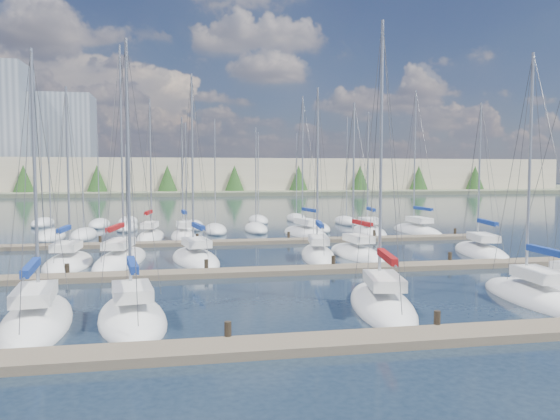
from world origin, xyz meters
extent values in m
plane|color=#1C2938|center=(0.00, 60.00, 0.00)|extent=(400.00, 400.00, 0.00)
cube|color=#6B5E4C|center=(0.00, 2.00, 0.15)|extent=(44.00, 1.80, 0.35)
cylinder|color=#2D261C|center=(-4.00, 2.90, 0.30)|extent=(0.26, 0.26, 1.10)
cylinder|color=#2D261C|center=(4.00, 2.90, 0.30)|extent=(0.26, 0.26, 1.10)
cube|color=#6B5E4C|center=(0.00, 16.00, 0.15)|extent=(44.00, 1.80, 0.35)
cylinder|color=#2D261C|center=(-12.00, 16.90, 0.30)|extent=(0.26, 0.26, 1.10)
cylinder|color=#2D261C|center=(-4.00, 16.90, 0.30)|extent=(0.26, 0.26, 1.10)
cylinder|color=#2D261C|center=(4.00, 16.90, 0.30)|extent=(0.26, 0.26, 1.10)
cylinder|color=#2D261C|center=(12.00, 16.90, 0.30)|extent=(0.26, 0.26, 1.10)
cylinder|color=#2D261C|center=(20.00, 16.90, 0.30)|extent=(0.26, 0.26, 1.10)
cube|color=#6B5E4C|center=(0.00, 30.00, 0.15)|extent=(44.00, 1.80, 0.35)
cylinder|color=#2D261C|center=(-12.00, 30.90, 0.30)|extent=(0.26, 0.26, 1.10)
cylinder|color=#2D261C|center=(-4.00, 30.90, 0.30)|extent=(0.26, 0.26, 1.10)
cylinder|color=#2D261C|center=(4.00, 30.90, 0.30)|extent=(0.26, 0.26, 1.10)
cylinder|color=#2D261C|center=(12.00, 30.90, 0.30)|extent=(0.26, 0.26, 1.10)
cylinder|color=#2D261C|center=(20.00, 30.90, 0.30)|extent=(0.26, 0.26, 1.10)
ellipsoid|color=white|center=(-5.12, 34.67, 0.05)|extent=(2.73, 6.33, 1.60)
cube|color=silver|center=(-5.09, 34.36, 1.35)|extent=(1.40, 2.25, 0.50)
cylinder|color=#9EA0A5|center=(-5.16, 35.16, 6.14)|extent=(0.14, 0.14, 10.08)
cylinder|color=#9EA0A5|center=(-5.05, 33.87, 2.40)|extent=(0.31, 2.59, 0.10)
cube|color=navy|center=(-5.05, 33.87, 2.52)|extent=(0.49, 2.40, 0.30)
ellipsoid|color=white|center=(6.57, 35.35, 0.05)|extent=(4.28, 8.80, 1.60)
cube|color=maroon|center=(6.57, 35.35, 0.05)|extent=(2.17, 4.24, 0.12)
cube|color=silver|center=(6.64, 34.93, 1.35)|extent=(2.05, 3.18, 0.50)
cylinder|color=#9EA0A5|center=(6.44, 36.01, 7.29)|extent=(0.14, 0.14, 12.37)
cylinder|color=#9EA0A5|center=(6.76, 34.27, 2.40)|extent=(0.74, 3.50, 0.10)
cube|color=navy|center=(6.76, 34.27, 2.52)|extent=(0.88, 3.26, 0.30)
ellipsoid|color=white|center=(16.48, 20.61, 0.05)|extent=(4.18, 8.94, 1.60)
cube|color=silver|center=(16.40, 20.19, 1.35)|extent=(1.99, 3.23, 0.50)
cylinder|color=#9EA0A5|center=(16.60, 21.29, 6.19)|extent=(0.14, 0.14, 10.17)
cylinder|color=#9EA0A5|center=(16.27, 19.51, 2.40)|extent=(0.75, 3.57, 0.10)
cube|color=navy|center=(16.27, 19.51, 2.52)|extent=(0.90, 3.32, 0.30)
ellipsoid|color=white|center=(-9.49, 22.01, 0.05)|extent=(4.14, 9.91, 1.60)
cube|color=silver|center=(-9.56, 21.53, 1.35)|extent=(1.99, 3.55, 0.50)
cylinder|color=#9EA0A5|center=(-9.37, 22.77, 7.91)|extent=(0.14, 0.14, 13.61)
cylinder|color=#9EA0A5|center=(-9.68, 20.77, 2.40)|extent=(0.71, 4.00, 0.10)
cube|color=maroon|center=(-9.68, 20.77, 2.52)|extent=(0.86, 3.71, 0.30)
ellipsoid|color=white|center=(-12.73, 21.16, 0.05)|extent=(3.12, 7.43, 1.60)
cube|color=black|center=(-12.73, 21.16, 0.05)|extent=(1.61, 3.57, 0.12)
cube|color=silver|center=(-12.75, 20.80, 1.35)|extent=(1.65, 2.63, 0.50)
cylinder|color=#9EA0A5|center=(-12.70, 21.75, 6.40)|extent=(0.14, 0.14, 10.60)
cylinder|color=#9EA0A5|center=(-12.77, 20.21, 2.40)|extent=(0.24, 3.07, 0.10)
cube|color=navy|center=(-12.77, 20.21, 2.52)|extent=(0.43, 2.84, 0.30)
ellipsoid|color=white|center=(-8.09, 34.82, 0.05)|extent=(3.17, 7.65, 1.60)
cube|color=black|center=(-8.09, 34.82, 0.05)|extent=(1.61, 3.68, 0.12)
cube|color=silver|center=(-8.13, 34.45, 1.35)|extent=(1.55, 2.73, 0.50)
cylinder|color=#9EA0A5|center=(-8.01, 35.40, 6.94)|extent=(0.14, 0.14, 11.68)
cylinder|color=#9EA0A5|center=(-8.21, 33.86, 2.40)|extent=(0.50, 3.11, 0.10)
cube|color=maroon|center=(-8.21, 33.86, 2.52)|extent=(0.66, 2.88, 0.30)
ellipsoid|color=white|center=(-4.50, 21.55, 0.05)|extent=(4.16, 8.45, 1.60)
cube|color=maroon|center=(-4.50, 21.55, 0.05)|extent=(2.11, 4.08, 0.12)
cube|color=silver|center=(-4.43, 21.16, 1.35)|extent=(2.01, 3.05, 0.50)
cylinder|color=#9EA0A5|center=(-4.61, 22.19, 6.97)|extent=(0.14, 0.14, 11.75)
cylinder|color=#9EA0A5|center=(-4.32, 20.52, 2.40)|extent=(0.68, 3.36, 0.10)
cube|color=navy|center=(-4.32, 20.52, 2.52)|extent=(0.83, 3.13, 0.30)
ellipsoid|color=white|center=(7.13, 21.66, 0.05)|extent=(3.22, 7.96, 1.60)
cube|color=black|center=(7.13, 21.66, 0.05)|extent=(1.65, 3.83, 0.12)
cube|color=silver|center=(7.17, 21.28, 1.35)|extent=(1.63, 2.83, 0.50)
cylinder|color=#9EA0A5|center=(7.08, 22.28, 6.14)|extent=(0.14, 0.14, 10.07)
cylinder|color=#9EA0A5|center=(7.22, 20.66, 2.40)|extent=(0.39, 3.26, 0.10)
cube|color=maroon|center=(7.22, 20.66, 2.52)|extent=(0.57, 3.02, 0.30)
ellipsoid|color=white|center=(10.96, 6.86, 0.05)|extent=(2.94, 7.94, 1.60)
cube|color=silver|center=(10.94, 6.47, 1.35)|extent=(1.53, 2.81, 0.50)
cylinder|color=#9EA0A5|center=(10.99, 7.48, 6.45)|extent=(0.14, 0.14, 10.70)
cylinder|color=#9EA0A5|center=(10.90, 5.84, 2.40)|extent=(0.28, 3.28, 0.10)
cube|color=navy|center=(10.90, 5.84, 2.52)|extent=(0.47, 3.03, 0.30)
ellipsoid|color=white|center=(-7.58, 6.63, 0.05)|extent=(3.70, 7.58, 1.60)
cube|color=silver|center=(-7.53, 6.27, 1.35)|extent=(1.83, 2.73, 0.50)
cylinder|color=#9EA0A5|center=(-7.66, 7.21, 6.33)|extent=(0.14, 0.14, 10.47)
cylinder|color=#9EA0A5|center=(-7.45, 5.69, 2.40)|extent=(0.52, 3.04, 0.10)
cube|color=navy|center=(-7.45, 5.69, 2.52)|extent=(0.69, 2.82, 0.30)
ellipsoid|color=white|center=(-11.32, 6.94, 0.05)|extent=(3.51, 8.77, 1.60)
cube|color=black|center=(-11.32, 6.94, 0.05)|extent=(1.79, 4.22, 0.12)
cube|color=silver|center=(-11.28, 6.52, 1.35)|extent=(1.75, 3.12, 0.50)
cylinder|color=#9EA0A5|center=(-11.39, 7.62, 6.10)|extent=(0.14, 0.14, 9.99)
cylinder|color=#9EA0A5|center=(-11.21, 5.84, 2.40)|extent=(0.47, 3.58, 0.10)
cube|color=navy|center=(-11.21, 5.84, 2.52)|extent=(0.64, 3.32, 0.30)
ellipsoid|color=white|center=(4.19, 21.45, 0.05)|extent=(3.62, 8.71, 1.60)
cube|color=silver|center=(4.13, 21.04, 1.35)|extent=(1.72, 3.12, 0.50)
cylinder|color=#9EA0A5|center=(4.30, 22.12, 6.63)|extent=(0.14, 0.14, 11.06)
cylinder|color=#9EA0A5|center=(4.02, 20.37, 2.40)|extent=(0.67, 3.52, 0.10)
cube|color=navy|center=(4.02, 20.37, 2.52)|extent=(0.82, 3.27, 0.30)
ellipsoid|color=white|center=(18.22, 35.35, 0.05)|extent=(3.06, 9.47, 1.60)
cube|color=black|center=(18.22, 35.35, 0.05)|extent=(1.58, 4.55, 0.12)
cube|color=silver|center=(18.24, 34.88, 1.35)|extent=(1.62, 3.33, 0.50)
cylinder|color=#9EA0A5|center=(18.19, 36.10, 7.75)|extent=(0.14, 0.14, 13.29)
cylinder|color=#9EA0A5|center=(18.26, 34.13, 2.40)|extent=(0.23, 3.94, 0.10)
cube|color=navy|center=(18.26, 34.13, 2.52)|extent=(0.42, 3.63, 0.30)
ellipsoid|color=white|center=(3.30, 6.82, 0.05)|extent=(4.11, 8.70, 1.60)
cube|color=maroon|center=(3.30, 6.82, 0.05)|extent=(2.08, 4.19, 0.12)
cube|color=silver|center=(3.23, 6.41, 1.35)|extent=(1.95, 3.14, 0.50)
cylinder|color=#9EA0A5|center=(3.43, 7.48, 7.01)|extent=(0.14, 0.14, 11.82)
cylinder|color=#9EA0A5|center=(3.10, 5.75, 2.40)|extent=(0.75, 3.47, 0.10)
cube|color=maroon|center=(3.10, 5.75, 2.52)|extent=(0.89, 3.23, 0.30)
ellipsoid|color=white|center=(13.07, 35.35, 0.05)|extent=(4.54, 9.32, 1.60)
cube|color=silver|center=(12.99, 34.90, 1.35)|extent=(2.21, 3.36, 0.50)
cylinder|color=#9EA0A5|center=(13.18, 36.05, 6.59)|extent=(0.14, 0.14, 10.98)
cylinder|color=#9EA0A5|center=(12.88, 34.20, 2.40)|extent=(0.70, 3.72, 0.10)
cube|color=navy|center=(12.88, 34.20, 2.52)|extent=(0.85, 3.45, 0.30)
cylinder|color=#9EA0A5|center=(-20.75, 49.89, 6.50)|extent=(0.12, 0.12, 11.20)
ellipsoid|color=white|center=(-20.75, 49.89, 0.25)|extent=(2.20, 6.40, 1.40)
cylinder|color=#9EA0A5|center=(-3.94, 43.45, 5.97)|extent=(0.12, 0.12, 10.14)
ellipsoid|color=white|center=(-3.94, 43.45, 0.25)|extent=(2.20, 6.40, 1.40)
cylinder|color=#9EA0A5|center=(-4.68, 43.24, 6.14)|extent=(0.12, 0.12, 10.49)
ellipsoid|color=white|center=(-4.68, 43.24, 0.25)|extent=(2.20, 6.40, 1.40)
cylinder|color=#9EA0A5|center=(9.07, 50.53, 5.93)|extent=(0.12, 0.12, 10.06)
ellipsoid|color=white|center=(9.07, 50.53, 0.25)|extent=(2.20, 6.40, 1.40)
cylinder|color=#9EA0A5|center=(-14.23, 47.33, 5.60)|extent=(0.12, 0.12, 9.39)
ellipsoid|color=white|center=(-14.23, 47.33, 0.25)|extent=(2.20, 6.40, 1.40)
cylinder|color=#9EA0A5|center=(-16.97, 36.19, 5.83)|extent=(0.12, 0.12, 9.85)
ellipsoid|color=white|center=(-16.97, 36.19, 0.25)|extent=(2.20, 6.40, 1.40)
cylinder|color=#9EA0A5|center=(-14.23, 36.83, 5.55)|extent=(0.12, 0.12, 9.30)
ellipsoid|color=white|center=(-14.23, 36.83, 0.25)|extent=(2.20, 6.40, 1.40)
cylinder|color=#9EA0A5|center=(13.97, 45.41, 6.74)|extent=(0.12, 0.12, 11.68)
ellipsoid|color=white|center=(13.97, 45.41, 0.25)|extent=(2.20, 6.40, 1.40)
cylinder|color=#9EA0A5|center=(2.31, 39.32, 5.78)|extent=(0.12, 0.12, 9.76)
ellipsoid|color=white|center=(2.31, 39.32, 0.25)|extent=(2.20, 6.40, 1.40)
cylinder|color=#9EA0A5|center=(-11.34, 49.91, 6.87)|extent=(0.12, 0.12, 11.95)
ellipsoid|color=white|center=(-11.34, 49.91, 0.25)|extent=(2.20, 6.40, 1.40)
cylinder|color=#9EA0A5|center=(8.76, 39.06, 5.13)|extent=(0.12, 0.12, 8.46)
ellipsoid|color=white|center=(8.76, 39.06, 0.25)|extent=(2.20, 6.40, 1.40)
cylinder|color=#9EA0A5|center=(-10.91, 43.47, 4.96)|extent=(0.12, 0.12, 8.12)
ellipsoid|color=white|center=(-10.91, 43.47, 0.25)|extent=(2.20, 6.40, 1.40)
cylinder|color=#9EA0A5|center=(4.00, 49.08, 5.90)|extent=(0.12, 0.12, 10.00)
ellipsoid|color=white|center=(4.00, 49.08, 0.25)|extent=(2.20, 6.40, 1.40)
cylinder|color=#9EA0A5|center=(-1.89, 38.97, 6.17)|extent=(0.12, 0.12, 10.54)
ellipsoid|color=white|center=(-1.89, 38.97, 0.25)|extent=(2.20, 6.40, 1.40)
cube|color=#666B51|center=(0.00, 150.00, 0.50)|extent=(400.00, 60.00, 1.00)
cube|color=beige|center=(10.00, 140.00, 5.00)|extent=(200.00, 12.00, 10.00)
cube|color=slate|center=(-40.00, 165.00, 15.00)|extent=(18.00, 15.00, 30.00)
cone|color=#284C1E|center=(-44.00, 133.00, 4.00)|extent=(6.00, 6.00, 8.00)
cone|color=#284C1E|center=(-26.00, 133.00, 4.00)|extent=(6.00, 6.00, 8.00)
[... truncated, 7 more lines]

